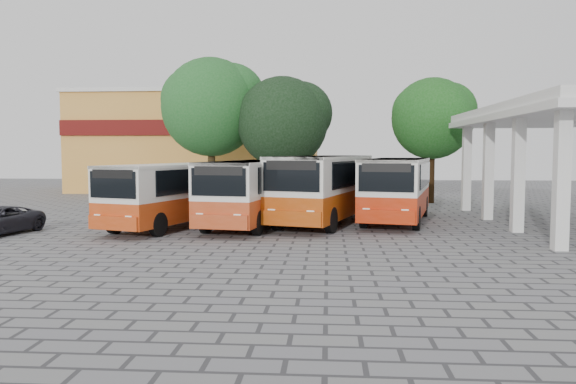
# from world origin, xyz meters

# --- Properties ---
(ground) EXTENTS (90.00, 90.00, 0.00)m
(ground) POSITION_xyz_m (0.00, 0.00, 0.00)
(ground) COLOR slate
(ground) RESTS_ON ground
(terminal_shelter) EXTENTS (6.80, 15.80, 5.40)m
(terminal_shelter) POSITION_xyz_m (10.50, 4.00, 4.91)
(terminal_shelter) COLOR silver
(terminal_shelter) RESTS_ON ground
(shophouse_block) EXTENTS (20.40, 10.40, 8.30)m
(shophouse_block) POSITION_xyz_m (-11.00, 25.99, 4.16)
(shophouse_block) COLOR gold
(shophouse_block) RESTS_ON ground
(bus_far_left) EXTENTS (4.55, 8.23, 2.79)m
(bus_far_left) POSITION_xyz_m (-6.85, 2.18, 1.61)
(bus_far_left) COLOR #BB3A0D
(bus_far_left) RESTS_ON ground
(bus_centre_left) EXTENTS (3.75, 8.42, 2.92)m
(bus_centre_left) POSITION_xyz_m (-3.42, 2.85, 1.69)
(bus_centre_left) COLOR #B43A14
(bus_centre_left) RESTS_ON ground
(bus_centre_right) EXTENTS (4.97, 9.21, 3.13)m
(bus_centre_right) POSITION_xyz_m (-0.18, 3.91, 1.81)
(bus_centre_right) COLOR #A63B05
(bus_centre_right) RESTS_ON ground
(bus_far_right) EXTENTS (4.33, 8.76, 3.00)m
(bus_far_right) POSITION_xyz_m (3.29, 4.88, 1.74)
(bus_far_right) COLOR #AF1E00
(bus_far_right) RESTS_ON ground
(tree_left) EXTENTS (6.92, 6.60, 9.61)m
(tree_left) POSITION_xyz_m (-7.75, 15.54, 6.52)
(tree_left) COLOR #3A2C14
(tree_left) RESTS_ON ground
(tree_middle) EXTENTS (6.19, 5.89, 8.19)m
(tree_middle) POSITION_xyz_m (-2.88, 14.54, 5.43)
(tree_middle) COLOR #2F210D
(tree_middle) RESTS_ON ground
(tree_right) EXTENTS (5.50, 5.24, 8.09)m
(tree_right) POSITION_xyz_m (6.78, 15.07, 5.63)
(tree_right) COLOR black
(tree_right) RESTS_ON ground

